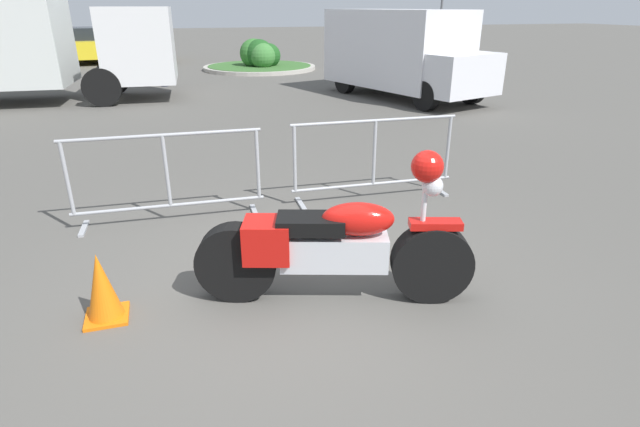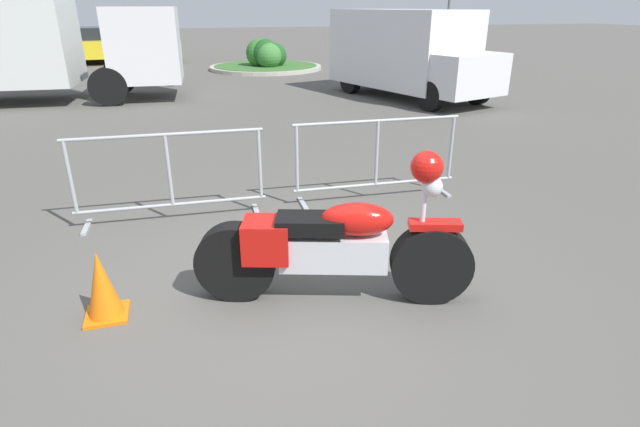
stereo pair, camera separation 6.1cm
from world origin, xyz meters
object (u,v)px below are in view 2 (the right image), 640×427
(parked_car_tan, at_px, (158,45))
(parked_car_yellow, at_px, (94,44))
(crowd_barrier_near, at_px, (170,176))
(parked_car_silver, at_px, (26,46))
(box_truck, at_px, (4,38))
(crowd_barrier_far, at_px, (377,159))
(motorcycle, at_px, (333,246))
(delivery_van, at_px, (407,51))
(traffic_cone, at_px, (102,286))
(pedestrian, at_px, (168,56))

(parked_car_tan, bearing_deg, parked_car_yellow, 76.46)
(crowd_barrier_near, bearing_deg, parked_car_silver, 105.99)
(box_truck, bearing_deg, crowd_barrier_far, -51.86)
(crowd_barrier_near, bearing_deg, parked_car_yellow, 98.39)
(motorcycle, relative_size, parked_car_yellow, 0.51)
(crowd_barrier_near, bearing_deg, crowd_barrier_far, 0.00)
(delivery_van, distance_m, traffic_cone, 11.61)
(traffic_cone, bearing_deg, box_truck, 105.83)
(parked_car_tan, bearing_deg, motorcycle, 178.37)
(box_truck, bearing_deg, parked_car_tan, 75.08)
(parked_car_silver, height_order, traffic_cone, parked_car_silver)
(motorcycle, bearing_deg, parked_car_yellow, 118.74)
(crowd_barrier_near, xyz_separation_m, delivery_van, (6.47, 7.24, 0.69))
(delivery_van, bearing_deg, parked_car_silver, -153.61)
(delivery_van, height_order, parked_car_yellow, delivery_van)
(crowd_barrier_far, bearing_deg, box_truck, 124.35)
(parked_car_tan, xyz_separation_m, pedestrian, (0.37, -8.58, 0.22))
(delivery_van, relative_size, parked_car_tan, 1.27)
(crowd_barrier_near, distance_m, parked_car_tan, 19.96)
(crowd_barrier_far, height_order, pedestrian, pedestrian)
(box_truck, xyz_separation_m, traffic_cone, (3.20, -11.29, -1.35))
(parked_car_silver, distance_m, pedestrian, 10.68)
(parked_car_silver, distance_m, parked_car_yellow, 2.80)
(crowd_barrier_near, distance_m, parked_car_yellow, 20.57)
(crowd_barrier_near, distance_m, crowd_barrier_far, 2.60)
(crowd_barrier_far, xyz_separation_m, traffic_cone, (-3.20, -1.93, -0.27))
(parked_car_tan, distance_m, traffic_cone, 21.90)
(parked_car_yellow, relative_size, parked_car_tan, 1.08)
(parked_car_yellow, bearing_deg, crowd_barrier_far, -170.12)
(box_truck, xyz_separation_m, parked_car_tan, (3.59, 10.60, -0.93))
(parked_car_silver, bearing_deg, motorcycle, -167.96)
(box_truck, height_order, delivery_van, box_truck)
(traffic_cone, bearing_deg, crowd_barrier_near, 72.97)
(parked_car_tan, height_order, traffic_cone, parked_car_tan)
(delivery_van, relative_size, parked_car_silver, 1.18)
(crowd_barrier_far, distance_m, delivery_van, 8.24)
(box_truck, distance_m, parked_car_yellow, 11.05)
(parked_car_silver, height_order, pedestrian, pedestrian)
(parked_car_silver, xyz_separation_m, parked_car_yellow, (2.80, 0.11, 0.01))
(parked_car_tan, bearing_deg, crowd_barrier_near, 175.07)
(motorcycle, xyz_separation_m, parked_car_silver, (-7.10, 22.44, 0.24))
(crowd_barrier_near, relative_size, crowd_barrier_far, 1.00)
(crowd_barrier_far, relative_size, parked_car_tan, 0.53)
(motorcycle, height_order, parked_car_silver, parked_car_silver)
(parked_car_yellow, bearing_deg, box_truck, 170.36)
(motorcycle, relative_size, delivery_van, 0.43)
(box_truck, height_order, parked_car_tan, box_truck)
(box_truck, relative_size, pedestrian, 4.63)
(motorcycle, relative_size, crowd_barrier_near, 1.05)
(motorcycle, distance_m, parked_car_silver, 23.53)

